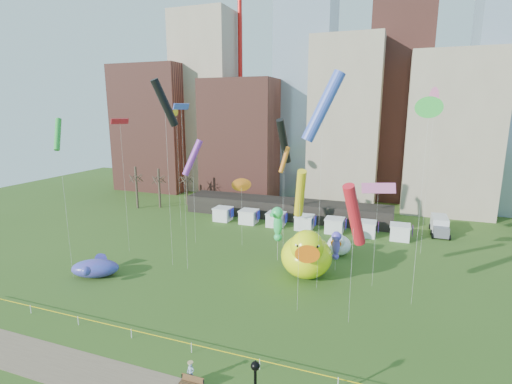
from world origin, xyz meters
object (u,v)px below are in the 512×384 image
at_px(small_duck, 339,244).
at_px(woman, 191,373).
at_px(box_truck, 440,225).
at_px(whale_inflatable, 96,267).
at_px(park_bench, 192,382).
at_px(seahorse_purple, 336,243).
at_px(big_duck, 306,254).
at_px(seahorse_green, 278,221).

height_order(small_duck, woman, small_duck).
bearing_deg(small_duck, box_truck, 50.03).
height_order(whale_inflatable, park_bench, whale_inflatable).
relative_size(small_duck, woman, 2.74).
distance_m(small_duck, whale_inflatable, 31.41).
height_order(park_bench, box_truck, box_truck).
xyz_separation_m(whale_inflatable, woman, (20.06, -12.40, -0.28)).
xyz_separation_m(seahorse_purple, park_bench, (-6.41, -24.36, -3.13)).
distance_m(big_duck, seahorse_purple, 4.33).
height_order(seahorse_green, park_bench, seahorse_green).
bearing_deg(park_bench, whale_inflatable, 146.54).
distance_m(park_bench, woman, 0.67).
bearing_deg(woman, seahorse_purple, 73.30).
bearing_deg(seahorse_purple, seahorse_green, 166.76).
bearing_deg(seahorse_green, woman, -64.91).
relative_size(whale_inflatable, box_truck, 1.07).
height_order(small_duck, box_truck, small_duck).
xyz_separation_m(big_duck, whale_inflatable, (-23.84, -8.42, -1.83)).
bearing_deg(box_truck, seahorse_green, -137.38).
relative_size(seahorse_purple, park_bench, 2.85).
bearing_deg(seahorse_purple, box_truck, 48.62).
height_order(small_duck, park_bench, small_duck).
height_order(box_truck, woman, box_truck).
relative_size(small_duck, seahorse_purple, 0.87).
relative_size(small_duck, whale_inflatable, 0.65).
bearing_deg(park_bench, small_duck, 77.41).
relative_size(park_bench, woman, 1.10).
height_order(whale_inflatable, woman, whale_inflatable).
bearing_deg(whale_inflatable, seahorse_purple, -0.78).
bearing_deg(seahorse_green, park_bench, -64.17).
distance_m(seahorse_green, box_truck, 29.39).
distance_m(small_duck, seahorse_purple, 5.90).
bearing_deg(box_truck, park_bench, -114.49).
bearing_deg(whale_inflatable, small_duck, 8.79).
distance_m(whale_inflatable, woman, 23.59).
relative_size(small_duck, park_bench, 2.49).
bearing_deg(park_bench, big_duck, 79.62).
height_order(small_duck, seahorse_purple, seahorse_purple).
distance_m(whale_inflatable, box_truck, 51.52).
distance_m(whale_inflatable, park_bench, 24.14).
xyz_separation_m(big_duck, seahorse_green, (-4.75, 3.75, 2.50)).
xyz_separation_m(big_duck, seahorse_purple, (2.98, 3.07, 0.68)).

